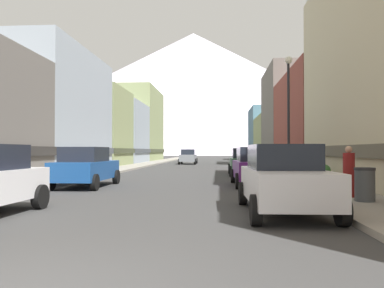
% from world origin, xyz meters
% --- Properties ---
extents(sidewalk_left, '(2.50, 100.00, 0.15)m').
position_xyz_m(sidewalk_left, '(-6.25, 35.00, 0.07)').
color(sidewalk_left, gray).
rests_on(sidewalk_left, ground).
extents(sidewalk_right, '(2.50, 100.00, 0.15)m').
position_xyz_m(sidewalk_right, '(6.25, 35.00, 0.07)').
color(sidewalk_right, gray).
rests_on(sidewalk_right, ground).
extents(storefront_left_2, '(7.96, 12.28, 9.06)m').
position_xyz_m(storefront_left_2, '(-11.33, 24.39, 4.37)').
color(storefront_left_2, '#99A5B2').
rests_on(storefront_left_2, ground).
extents(storefront_left_3, '(6.57, 8.21, 7.97)m').
position_xyz_m(storefront_left_3, '(-10.64, 35.23, 3.84)').
color(storefront_left_3, '#8C9966').
rests_on(storefront_left_3, ground).
extents(storefront_left_4, '(8.80, 9.76, 7.67)m').
position_xyz_m(storefront_left_4, '(-11.75, 44.69, 3.69)').
color(storefront_left_4, '#99A5B2').
rests_on(storefront_left_4, ground).
extents(storefront_left_5, '(7.56, 13.47, 11.19)m').
position_xyz_m(storefront_left_5, '(-11.13, 56.45, 5.42)').
color(storefront_left_5, '#8C9966').
rests_on(storefront_left_5, ground).
extents(storefront_right_2, '(9.91, 13.71, 7.89)m').
position_xyz_m(storefront_right_2, '(12.31, 28.14, 3.80)').
color(storefront_right_2, brown).
rests_on(storefront_right_2, ground).
extents(storefront_right_3, '(9.13, 11.32, 10.84)m').
position_xyz_m(storefront_right_3, '(11.92, 40.76, 5.24)').
color(storefront_right_3, '#66605B').
rests_on(storefront_right_3, ground).
extents(storefront_right_4, '(8.45, 11.46, 6.48)m').
position_xyz_m(storefront_right_4, '(11.57, 52.34, 3.12)').
color(storefront_right_4, '#8C9966').
rests_on(storefront_right_4, ground).
extents(storefront_right_5, '(8.80, 11.01, 8.91)m').
position_xyz_m(storefront_right_5, '(11.75, 63.86, 4.30)').
color(storefront_right_5, slate).
rests_on(storefront_right_5, ground).
extents(car_left_1, '(2.06, 4.40, 1.78)m').
position_xyz_m(car_left_1, '(-3.80, 12.99, 0.90)').
color(car_left_1, '#19478C').
rests_on(car_left_1, ground).
extents(car_right_0, '(2.16, 4.45, 1.78)m').
position_xyz_m(car_right_0, '(3.80, 6.16, 0.90)').
color(car_right_0, silver).
rests_on(car_right_0, ground).
extents(car_right_1, '(2.17, 4.45, 1.78)m').
position_xyz_m(car_right_1, '(3.80, 14.06, 0.90)').
color(car_right_1, '#591E72').
rests_on(car_right_1, ground).
extents(car_right_2, '(2.06, 4.40, 1.78)m').
position_xyz_m(car_right_2, '(3.80, 21.77, 0.90)').
color(car_right_2, '#265933').
rests_on(car_right_2, ground).
extents(car_driving_0, '(2.06, 4.40, 1.78)m').
position_xyz_m(car_driving_0, '(-1.60, 42.88, 0.90)').
color(car_driving_0, slate).
rests_on(car_driving_0, ground).
extents(trash_bin_right, '(0.59, 0.59, 0.98)m').
position_xyz_m(trash_bin_right, '(6.35, 7.59, 0.64)').
color(trash_bin_right, '#4C5156').
rests_on(trash_bin_right, sidewalk_right).
extents(potted_plant_0, '(0.59, 0.59, 0.84)m').
position_xyz_m(potted_plant_0, '(7.00, 14.45, 0.57)').
color(potted_plant_0, gray).
rests_on(potted_plant_0, sidewalk_right).
extents(pedestrian_0, '(0.36, 0.36, 1.62)m').
position_xyz_m(pedestrian_0, '(6.25, 8.66, 0.90)').
color(pedestrian_0, maroon).
rests_on(pedestrian_0, sidewalk_right).
extents(pedestrian_1, '(0.36, 0.36, 1.69)m').
position_xyz_m(pedestrian_1, '(6.25, 18.21, 0.93)').
color(pedestrian_1, '#333338').
rests_on(pedestrian_1, sidewalk_right).
extents(streetlamp_right, '(0.36, 0.36, 5.86)m').
position_xyz_m(streetlamp_right, '(5.35, 14.30, 3.99)').
color(streetlamp_right, black).
rests_on(streetlamp_right, sidewalk_right).
extents(mountain_backdrop, '(282.36, 282.36, 81.47)m').
position_xyz_m(mountain_backdrop, '(-15.39, 260.00, 40.73)').
color(mountain_backdrop, silver).
rests_on(mountain_backdrop, ground).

